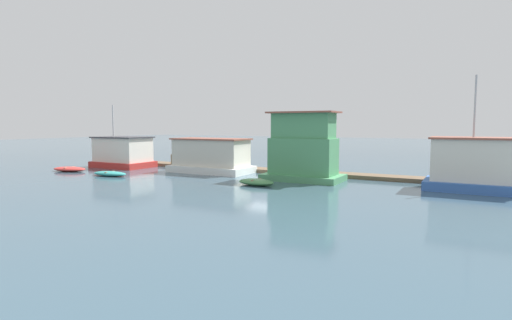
{
  "coord_description": "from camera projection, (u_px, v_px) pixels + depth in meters",
  "views": [
    {
      "loc": [
        14.87,
        -28.18,
        4.14
      ],
      "look_at": [
        0.0,
        -1.0,
        1.4
      ],
      "focal_mm": 28.0,
      "sensor_mm": 36.0,
      "label": 1
    }
  ],
  "objects": [
    {
      "name": "houseboat_white",
      "position": [
        211.0,
        156.0,
        34.63
      ],
      "size": [
        7.21,
        3.59,
        2.98
      ],
      "color": "white",
      "rests_on": "ground_plane"
    },
    {
      "name": "ground_plane",
      "position": [
        262.0,
        176.0,
        32.1
      ],
      "size": [
        200.0,
        200.0,
        0.0
      ],
      "primitive_type": "plane",
      "color": "#385160"
    },
    {
      "name": "houseboat_green",
      "position": [
        303.0,
        150.0,
        29.65
      ],
      "size": [
        5.83,
        3.36,
        5.11
      ],
      "color": "#4C9360",
      "rests_on": "ground_plane"
    },
    {
      "name": "houseboat_red",
      "position": [
        123.0,
        153.0,
        38.9
      ],
      "size": [
        5.55,
        3.67,
        6.06
      ],
      "color": "red",
      "rests_on": "ground_plane"
    },
    {
      "name": "dock_walkway",
      "position": [
        277.0,
        171.0,
        34.56
      ],
      "size": [
        42.4,
        1.87,
        0.3
      ],
      "primitive_type": "cube",
      "color": "brown",
      "rests_on": "ground_plane"
    },
    {
      "name": "houseboat_blue",
      "position": [
        478.0,
        166.0,
        25.05
      ],
      "size": [
        6.09,
        3.69,
        7.24
      ],
      "color": "#3866B7",
      "rests_on": "ground_plane"
    },
    {
      "name": "dinghy_red",
      "position": [
        70.0,
        169.0,
        35.48
      ],
      "size": [
        3.42,
        2.15,
        0.42
      ],
      "color": "red",
      "rests_on": "ground_plane"
    },
    {
      "name": "dinghy_teal",
      "position": [
        110.0,
        174.0,
        32.29
      ],
      "size": [
        3.26,
        1.47,
        0.39
      ],
      "color": "teal",
      "rests_on": "ground_plane"
    },
    {
      "name": "dinghy_green",
      "position": [
        256.0,
        182.0,
        27.35
      ],
      "size": [
        2.69,
        1.53,
        0.45
      ],
      "color": "#47844C",
      "rests_on": "ground_plane"
    },
    {
      "name": "mooring_post_far_left",
      "position": [
        172.0,
        161.0,
        38.62
      ],
      "size": [
        0.2,
        0.2,
        1.28
      ],
      "primitive_type": "cylinder",
      "color": "#846B4C",
      "rests_on": "ground_plane"
    }
  ]
}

